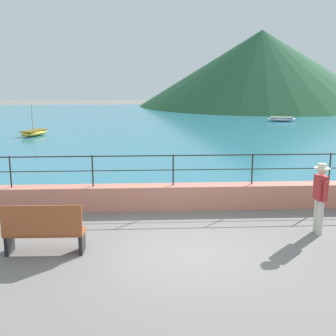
# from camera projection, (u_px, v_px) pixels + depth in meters

# --- Properties ---
(ground_plane) EXTENTS (120.00, 120.00, 0.00)m
(ground_plane) POSITION_uv_depth(u_px,v_px,m) (183.00, 252.00, 9.47)
(ground_plane) COLOR slate
(promenade_wall) EXTENTS (20.00, 0.56, 0.70)m
(promenade_wall) POSITION_uv_depth(u_px,v_px,m) (173.00, 197.00, 12.52)
(promenade_wall) COLOR tan
(promenade_wall) RESTS_ON ground
(railing) EXTENTS (18.44, 0.04, 0.90)m
(railing) POSITION_uv_depth(u_px,v_px,m) (173.00, 164.00, 12.31)
(railing) COLOR #282623
(railing) RESTS_ON promenade_wall
(lake_water) EXTENTS (64.00, 44.32, 0.06)m
(lake_water) POSITION_uv_depth(u_px,v_px,m) (155.00, 123.00, 34.69)
(lake_water) COLOR teal
(lake_water) RESTS_ON ground
(hill_main) EXTENTS (30.45, 30.45, 9.23)m
(hill_main) POSITION_uv_depth(u_px,v_px,m) (261.00, 68.00, 53.35)
(hill_main) COLOR #1E4C2D
(hill_main) RESTS_ON ground
(bench_main) EXTENTS (1.71, 0.59, 1.13)m
(bench_main) POSITION_uv_depth(u_px,v_px,m) (44.00, 230.00, 9.26)
(bench_main) COLOR #9E4C28
(bench_main) RESTS_ON ground
(person_walking) EXTENTS (0.38, 0.57, 1.75)m
(person_walking) POSITION_uv_depth(u_px,v_px,m) (320.00, 195.00, 10.42)
(person_walking) COLOR beige
(person_walking) RESTS_ON ground
(boat_1) EXTENTS (2.40, 1.21, 0.36)m
(boat_1) POSITION_uv_depth(u_px,v_px,m) (281.00, 119.00, 35.65)
(boat_1) COLOR white
(boat_1) RESTS_ON lake_water
(boat_2) EXTENTS (1.73, 2.47, 1.98)m
(boat_2) POSITION_uv_depth(u_px,v_px,m) (34.00, 133.00, 27.17)
(boat_2) COLOR gold
(boat_2) RESTS_ON lake_water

